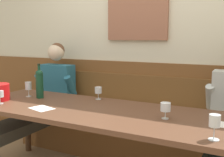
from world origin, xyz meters
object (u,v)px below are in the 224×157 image
Objects in this scene: wine_glass_mid_right at (215,122)px; person_right_seat at (36,104)px; wine_glass_by_bottle at (166,108)px; dining_table at (98,117)px; wine_glass_center_front at (98,91)px; wine_glass_near_bucket at (0,95)px; wine_glass_center_rear at (28,87)px; wall_bench at (130,135)px; wine_bottle_clear_water at (39,83)px.

person_right_seat is at bearing 162.68° from wine_glass_mid_right.
wine_glass_mid_right is 1.26× the size of wine_glass_by_bottle.
dining_table is at bearing -17.72° from person_right_seat.
wine_glass_mid_right reaches higher than wine_glass_center_front.
wine_glass_near_bucket is 1.54m from wine_glass_by_bottle.
dining_table is 0.93m from wine_glass_center_rear.
person_right_seat is at bearing -157.92° from wall_bench.
wine_glass_near_bucket is 0.99× the size of wine_glass_by_bottle.
wine_glass_mid_right is at bearing -37.34° from wine_glass_by_bottle.
wine_bottle_clear_water is at bearing 1.53° from wine_glass_center_rear.
wine_glass_mid_right is at bearing -45.93° from wall_bench.
wine_glass_center_front is at bearing 20.98° from wine_bottle_clear_water.
wine_glass_center_front is (-0.19, 0.34, 0.16)m from dining_table.
dining_table is at bearing 163.09° from wine_glass_mid_right.
dining_table is at bearing 14.82° from wine_glass_near_bucket.
person_right_seat is 1.64m from wine_glass_by_bottle.
wine_glass_center_front is 0.80× the size of wine_glass_center_rear.
person_right_seat is 10.51× the size of wine_glass_near_bucket.
dining_table is 0.96m from wine_glass_near_bucket.
person_right_seat is 10.42× the size of wine_glass_center_front.
person_right_seat is 2.09m from wine_glass_mid_right.
wine_bottle_clear_water is 2.84× the size of wine_glass_near_bucket.
person_right_seat is 8.28× the size of wine_glass_mid_right.
wall_bench reaches higher than dining_table.
wine_glass_center_rear is at bearing 172.49° from dining_table.
wine_bottle_clear_water is 1.80m from wine_glass_mid_right.
dining_table is 0.62m from wine_glass_by_bottle.
person_right_seat is at bearing 97.42° from wine_glass_near_bucket.
wine_glass_by_bottle is (-0.39, 0.30, -0.02)m from wine_glass_mid_right.
person_right_seat reaches higher than dining_table.
wine_glass_mid_right is 1.91m from wine_glass_near_bucket.
wine_glass_mid_right reaches higher than wine_glass_by_bottle.
wall_bench is at bearing 38.06° from wine_bottle_clear_water.
wall_bench is 17.95× the size of wine_glass_center_rear.
wine_glass_center_rear is (-0.91, -0.60, 0.57)m from wall_bench.
dining_table is 0.42m from wine_glass_center_front.
wine_bottle_clear_water is 0.61m from wine_glass_center_front.
wine_bottle_clear_water reaches higher than wine_glass_near_bucket.
wine_glass_near_bucket is (-0.01, -0.36, -0.02)m from wine_glass_center_rear.
wine_glass_center_front is 0.93m from wine_glass_near_bucket.
wine_glass_center_rear is at bearing -178.47° from wine_bottle_clear_water.
wall_bench is at bearing 90.00° from dining_table.
wine_glass_center_front is at bearing -116.90° from wall_bench.
wine_bottle_clear_water reaches higher than wine_glass_mid_right.
wine_glass_center_rear reaches higher than wine_glass_near_bucket.
wine_glass_center_rear is (-0.15, -0.00, -0.05)m from wine_bottle_clear_water.
wall_bench reaches higher than wine_glass_near_bucket.
dining_table is 20.03× the size of wine_glass_by_bottle.
dining_table is at bearing -60.79° from wine_glass_center_front.
wine_glass_mid_right is at bearing -13.64° from wine_bottle_clear_water.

